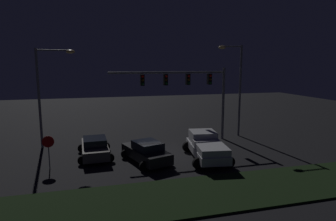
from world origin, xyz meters
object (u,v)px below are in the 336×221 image
pickup_truck (206,145)px  stop_sign (48,146)px  car_sedan_far (95,147)px  street_lamp_right (236,80)px  traffic_signal_gantry (188,85)px  car_sedan (146,152)px  street_lamp_left (47,85)px

pickup_truck → stop_sign: 10.74m
car_sedan_far → street_lamp_right: bearing=-78.3°
car_sedan_far → traffic_signal_gantry: size_ratio=0.43×
pickup_truck → traffic_signal_gantry: (0.28, 4.92, 4.03)m
car_sedan → street_lamp_left: bearing=33.2°
pickup_truck → street_lamp_right: 8.75m
car_sedan → traffic_signal_gantry: bearing=-62.6°
street_lamp_right → stop_sign: street_lamp_right is taller
street_lamp_left → stop_sign: street_lamp_left is taller
car_sedan_far → traffic_signal_gantry: traffic_signal_gantry is taller
stop_sign → street_lamp_right: bearing=17.3°
street_lamp_left → street_lamp_right: 16.54m
car_sedan_far → street_lamp_left: size_ratio=0.55×
car_sedan → stop_sign: (-6.39, 0.26, 0.82)m
car_sedan_far → street_lamp_left: (-3.55, 3.73, 4.38)m
car_sedan → traffic_signal_gantry: (4.61, 4.59, 4.29)m
street_lamp_right → car_sedan: bearing=-151.2°
pickup_truck → street_lamp_left: (-11.34, 6.09, 4.12)m
street_lamp_left → stop_sign: 6.58m
car_sedan → traffic_signal_gantry: 7.79m
pickup_truck → street_lamp_left: street_lamp_left is taller
pickup_truck → stop_sign: (-10.71, 0.60, 0.56)m
street_lamp_right → stop_sign: 17.08m
stop_sign → car_sedan: bearing=-2.3°
traffic_signal_gantry → street_lamp_left: 11.68m
traffic_signal_gantry → stop_sign: traffic_signal_gantry is taller
pickup_truck → car_sedan_far: pickup_truck is taller
pickup_truck → car_sedan_far: (-7.79, 2.36, -0.26)m
street_lamp_left → stop_sign: size_ratio=3.61×
traffic_signal_gantry → street_lamp_left: bearing=174.3°
pickup_truck → car_sedan: bearing=93.6°
car_sedan → street_lamp_right: street_lamp_right is taller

